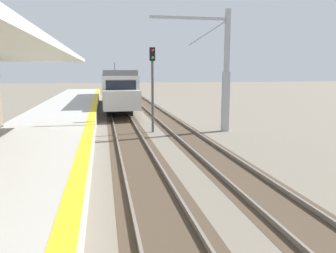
{
  "coord_description": "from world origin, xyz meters",
  "views": [
    {
      "loc": [
        0.51,
        0.45,
        3.8
      ],
      "look_at": [
        2.45,
        10.38,
        2.1
      ],
      "focal_mm": 35.49,
      "sensor_mm": 36.0,
      "label": 1
    }
  ],
  "objects": [
    {
      "name": "catenary_pylon_far_side",
      "position": [
        7.8,
        20.28,
        3.6
      ],
      "size": [
        5.0,
        0.4,
        7.5
      ],
      "color": "#9EA3A8",
      "rests_on": "ground"
    },
    {
      "name": "track_pair_nearest_platform",
      "position": [
        1.9,
        20.0,
        0.05
      ],
      "size": [
        2.34,
        120.0,
        0.16
      ],
      "color": "#4C3D2D",
      "rests_on": "ground"
    },
    {
      "name": "station_platform",
      "position": [
        -2.5,
        16.0,
        0.45
      ],
      "size": [
        5.0,
        80.0,
        0.91
      ],
      "color": "#B7B5AD",
      "rests_on": "ground"
    },
    {
      "name": "rail_signal_post",
      "position": [
        3.52,
        20.77,
        3.19
      ],
      "size": [
        0.32,
        0.34,
        5.2
      ],
      "color": "#4C4C4C",
      "rests_on": "ground"
    },
    {
      "name": "approaching_train",
      "position": [
        1.9,
        35.12,
        2.18
      ],
      "size": [
        2.93,
        19.6,
        4.76
      ],
      "color": "silver",
      "rests_on": "ground"
    },
    {
      "name": "track_pair_middle",
      "position": [
        5.3,
        20.0,
        0.05
      ],
      "size": [
        2.34,
        120.0,
        0.16
      ],
      "color": "#4C3D2D",
      "rests_on": "ground"
    }
  ]
}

